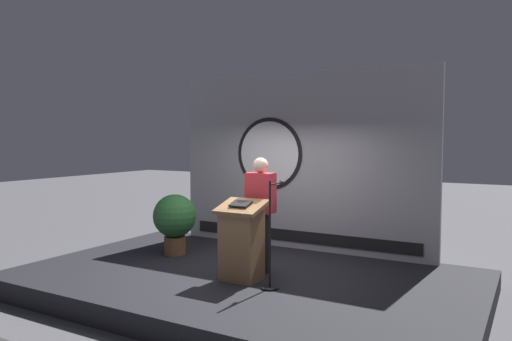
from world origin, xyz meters
name	(u,v)px	position (x,y,z in m)	size (l,w,h in m)	color
ground_plane	(245,293)	(0.00, 0.00, 0.00)	(40.00, 40.00, 0.00)	#4C4C51
stage_platform	(245,283)	(0.00, 0.00, 0.15)	(6.40, 4.00, 0.30)	black
banner_display	(299,162)	(-0.02, 1.85, 1.84)	(4.72, 0.12, 3.09)	#9E9EA3
podium	(241,242)	(0.13, -0.31, 0.83)	(0.64, 0.49, 1.11)	olive
speaker_person	(261,214)	(0.16, 0.17, 1.15)	(0.40, 0.26, 1.67)	black
microphone_stand	(271,251)	(0.65, -0.42, 0.78)	(0.24, 0.48, 1.40)	black
potted_plant	(175,219)	(-1.61, 0.40, 0.90)	(0.72, 0.72, 1.01)	brown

